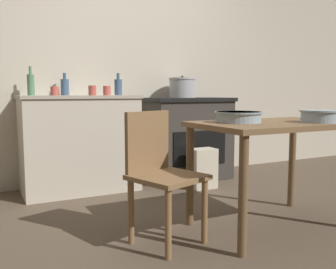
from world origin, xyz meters
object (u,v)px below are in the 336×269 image
Objects in this scene: work_table at (273,138)px; bottle_left at (31,84)px; stock_pot at (182,88)px; mixing_bowl_small at (320,116)px; mixing_bowl_large at (239,116)px; bottle_far_left at (65,87)px; chair at (160,172)px; cup_center at (92,90)px; cup_center_left at (107,91)px; bottle_mid_left at (118,87)px; cup_center_right at (55,91)px; stove at (186,138)px; flour_sack at (203,168)px.

work_table is 4.05× the size of bottle_left.
bottle_left is at bearing 177.78° from stock_pot.
mixing_bowl_large is at bearing 153.60° from mixing_bowl_small.
bottle_left is at bearing -170.02° from bottle_far_left.
bottle_far_left reaches higher than mixing_bowl_large.
mixing_bowl_large is at bearing -23.62° from chair.
cup_center reaches higher than chair.
mixing_bowl_small is 3.00× the size of cup_center_left.
mixing_bowl_small is 2.01m from bottle_mid_left.
stock_pot is 1.11× the size of mixing_bowl_small.
cup_center_right is at bearing 167.72° from cup_center.
mixing_bowl_large is 1.54m from cup_center_left.
cup_center_right is at bearing -176.65° from stove.
cup_center_left is (-0.16, -0.12, -0.04)m from bottle_mid_left.
cup_center_right is at bearing 86.82° from chair.
bottle_left is 1.21× the size of bottle_mid_left.
stove is at bearing 5.17° from cup_center_left.
stove reaches higher than mixing_bowl_small.
chair reaches higher than flour_sack.
stove is 2.35× the size of flour_sack.
chair is at bearing -94.36° from cup_center_left.
cup_center is (-1.10, -0.16, 0.53)m from stove.
stove reaches higher than chair.
cup_center_left is 0.18m from cup_center.
mixing_bowl_small is (1.08, -0.30, 0.35)m from chair.
mixing_bowl_large reaches higher than flour_sack.
cup_center_left is (-0.94, -0.09, 0.53)m from stove.
bottle_left is at bearing 130.69° from mixing_bowl_small.
bottle_left reaches higher than cup_center_left.
chair is 3.85× the size of bottle_far_left.
cup_center_right is at bearing -169.48° from bottle_mid_left.
stock_pot is at bearing 83.11° from work_table.
mixing_bowl_large is (-0.40, -1.08, 0.60)m from flour_sack.
cup_center is (-1.03, 0.31, 0.78)m from flour_sack.
stock_pot reaches higher than flour_sack.
bottle_left is at bearing 128.56° from work_table.
cup_center is at bearing -171.96° from stove.
bottle_left is at bearing 131.92° from cup_center_right.
mixing_bowl_small is 1.00× the size of bottle_left.
mixing_bowl_large is 1.54m from cup_center.
bottle_left reaches higher than flour_sack.
bottle_far_left is 2.65× the size of cup_center_right.
mixing_bowl_small reaches higher than flour_sack.
chair is 1.77m from bottle_far_left.
cup_center_left is (0.11, 1.41, 0.52)m from chair.
cup_center_left reaches higher than work_table.
stock_pot is 1.67m from mixing_bowl_large.
work_table is 1.98m from cup_center_right.
chair is 3.12× the size of mixing_bowl_small.
work_table is 3.35× the size of mixing_bowl_large.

